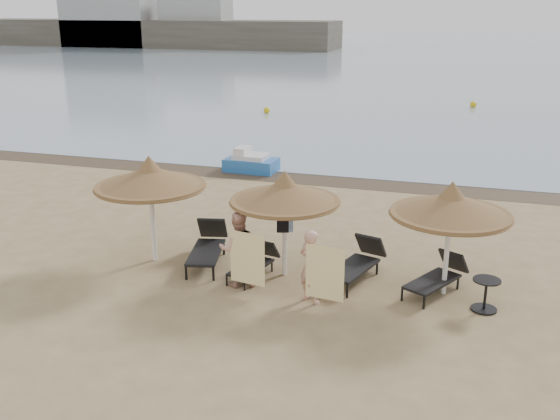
% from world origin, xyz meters
% --- Properties ---
extents(ground, '(160.00, 160.00, 0.00)m').
position_xyz_m(ground, '(0.00, 0.00, 0.00)').
color(ground, '#9D855B').
rests_on(ground, ground).
extents(sea, '(200.00, 140.00, 0.03)m').
position_xyz_m(sea, '(0.00, 80.00, 0.01)').
color(sea, gray).
rests_on(sea, ground).
extents(wet_sand_strip, '(200.00, 1.60, 0.01)m').
position_xyz_m(wet_sand_strip, '(0.00, 9.40, 0.00)').
color(wet_sand_strip, '#483928').
rests_on(wet_sand_strip, ground).
extents(far_shore, '(150.00, 54.80, 12.00)m').
position_xyz_m(far_shore, '(-25.10, 77.82, 2.91)').
color(far_shore, '#575146').
rests_on(far_shore, ground).
extents(palapa_left, '(2.69, 2.69, 2.67)m').
position_xyz_m(palapa_left, '(-3.00, 0.87, 2.12)').
color(palapa_left, white).
rests_on(palapa_left, ground).
extents(palapa_center, '(2.55, 2.55, 2.52)m').
position_xyz_m(palapa_center, '(0.33, 0.98, 2.01)').
color(palapa_center, white).
rests_on(palapa_center, ground).
extents(palapa_right, '(2.58, 2.58, 2.56)m').
position_xyz_m(palapa_right, '(3.97, 1.01, 2.04)').
color(palapa_right, white).
rests_on(palapa_right, ground).
extents(lounger_far_left, '(1.15, 2.21, 0.94)m').
position_xyz_m(lounger_far_left, '(-1.70, 1.19, 0.42)').
color(lounger_far_left, black).
rests_on(lounger_far_left, ground).
extents(lounger_near_left, '(0.87, 1.67, 0.71)m').
position_xyz_m(lounger_near_left, '(-0.31, 0.77, 0.32)').
color(lounger_near_left, black).
rests_on(lounger_near_left, ground).
extents(lounger_near_right, '(1.20, 2.10, 0.89)m').
position_xyz_m(lounger_near_right, '(2.01, 1.29, 0.40)').
color(lounger_near_right, black).
rests_on(lounger_near_right, ground).
extents(lounger_far_right, '(1.38, 1.88, 0.81)m').
position_xyz_m(lounger_far_right, '(3.84, 1.11, 0.37)').
color(lounger_far_right, black).
rests_on(lounger_far_right, ground).
extents(side_table, '(0.57, 0.57, 0.69)m').
position_xyz_m(side_table, '(4.83, 0.44, 0.33)').
color(side_table, black).
rests_on(side_table, ground).
extents(person_left, '(1.09, 0.90, 2.02)m').
position_xyz_m(person_left, '(-0.50, 0.12, 1.01)').
color(person_left, tan).
rests_on(person_left, ground).
extents(person_right, '(1.03, 0.89, 1.90)m').
position_xyz_m(person_right, '(1.27, -0.23, 0.95)').
color(person_right, tan).
rests_on(person_right, ground).
extents(towel_left, '(0.84, 0.16, 1.19)m').
position_xyz_m(towel_left, '(-0.15, -0.23, 0.82)').
color(towel_left, yellow).
rests_on(towel_left, ground).
extents(towel_right, '(0.84, 0.13, 1.18)m').
position_xyz_m(towel_right, '(1.62, -0.48, 0.81)').
color(towel_right, yellow).
rests_on(towel_right, ground).
extents(bag_patterned, '(0.30, 0.20, 0.36)m').
position_xyz_m(bag_patterned, '(0.33, 1.16, 1.18)').
color(bag_patterned, white).
rests_on(bag_patterned, ground).
extents(bag_dark, '(0.29, 0.17, 0.39)m').
position_xyz_m(bag_dark, '(0.33, 0.82, 1.31)').
color(bag_dark, black).
rests_on(bag_dark, ground).
extents(pedal_boat, '(2.01, 1.25, 0.91)m').
position_xyz_m(pedal_boat, '(-3.67, 9.89, 0.34)').
color(pedal_boat, '#2362B2').
rests_on(pedal_boat, ground).
extents(buoy_left, '(0.37, 0.37, 0.37)m').
position_xyz_m(buoy_left, '(-7.27, 22.87, 0.19)').
color(buoy_left, gold).
rests_on(buoy_left, ground).
extents(buoy_mid, '(0.40, 0.40, 0.40)m').
position_xyz_m(buoy_mid, '(4.35, 28.74, 0.20)').
color(buoy_mid, gold).
rests_on(buoy_mid, ground).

